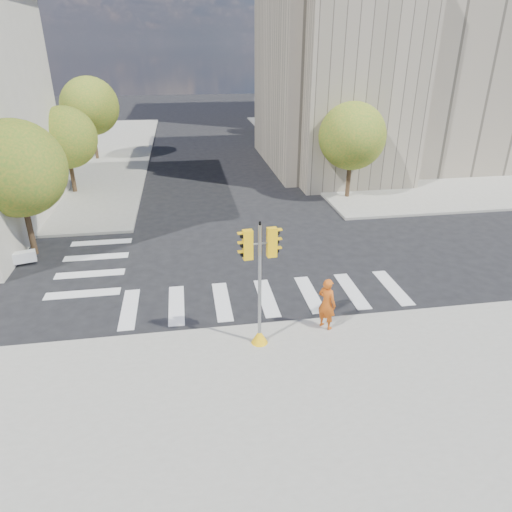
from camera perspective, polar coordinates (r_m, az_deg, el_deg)
The scene contains 14 objects.
ground at distance 20.24m, azimuth 0.59°, elevation -2.40°, with size 160.00×160.00×0.00m, color black.
sidewalk_near at distance 11.82m, azimuth 10.69°, elevation -27.05°, with size 30.00×14.00×0.15m, color gray.
sidewalk_far_right at distance 50.26m, azimuth 18.87°, elevation 13.15°, with size 28.00×40.00×0.15m, color gray.
civic_building at distance 41.32m, azimuth 19.01°, elevation 20.95°, with size 26.00×16.00×19.39m.
tree_lw_near at distance 23.50m, azimuth -27.76°, elevation 9.62°, with size 4.40×4.40×6.41m.
tree_lw_mid at distance 33.03m, azimuth -22.67°, elevation 13.49°, with size 4.00×4.00×5.77m.
tree_lw_far at distance 42.63m, azimuth -20.06°, elevation 17.18°, with size 4.80×4.80×6.95m.
tree_re_near at distance 30.11m, azimuth 11.93°, elevation 14.44°, with size 4.20×4.20×6.16m.
tree_re_mid at distance 41.38m, azimuth 6.01°, elevation 18.01°, with size 4.60×4.60×6.66m.
tree_re_far at distance 53.05m, azimuth 2.54°, elevation 19.12°, with size 4.00×4.00×5.88m.
lamp_near at distance 33.90m, azimuth 10.44°, elevation 16.61°, with size 0.35×0.18×8.11m.
lamp_far at distance 47.25m, azimuth 4.71°, elevation 19.20°, with size 0.35×0.18×8.11m.
traffic_signal at distance 14.70m, azimuth 0.46°, elevation -4.92°, with size 1.08×0.56×4.35m.
photographer at distance 16.13m, azimuth 8.85°, elevation -5.90°, with size 0.70×0.46×1.93m, color #C75212.
Camera 1 is at (-3.06, -17.70, 9.33)m, focal length 32.00 mm.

